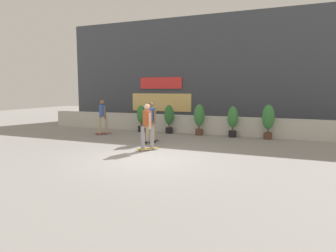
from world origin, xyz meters
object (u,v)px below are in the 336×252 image
object	(u,v)px
potted_plant_0	(141,117)
skater_far_right	(151,120)
potted_plant_1	(169,117)
potted_plant_4	(268,119)
potted_plant_2	(199,117)
potted_plant_3	(233,119)
skater_foreground	(103,115)
skater_by_wall_left	(147,125)

from	to	relation	value
potted_plant_0	skater_far_right	size ratio (longest dim) A/B	0.82
potted_plant_1	potted_plant_4	bearing A→B (deg)	-0.00
potted_plant_2	potted_plant_3	size ratio (longest dim) A/B	1.04
skater_far_right	potted_plant_3	bearing A→B (deg)	45.16
skater_foreground	potted_plant_3	bearing A→B (deg)	15.14
potted_plant_4	skater_by_wall_left	bearing A→B (deg)	-131.64
potted_plant_1	potted_plant_4	size ratio (longest dim) A/B	0.92
potted_plant_4	potted_plant_2	bearing A→B (deg)	180.00
potted_plant_0	skater_foreground	bearing A→B (deg)	-127.82
potted_plant_0	potted_plant_4	world-z (taller)	potted_plant_4
potted_plant_1	skater_by_wall_left	world-z (taller)	skater_by_wall_left
potted_plant_0	skater_by_wall_left	bearing A→B (deg)	-59.88
potted_plant_0	potted_plant_2	xyz separation A→B (m)	(3.16, 0.00, 0.08)
skater_far_right	potted_plant_1	bearing A→B (deg)	97.25
potted_plant_0	potted_plant_4	distance (m)	6.34
potted_plant_0	potted_plant_4	xyz separation A→B (m)	(6.34, 0.00, 0.12)
potted_plant_0	potted_plant_1	bearing A→B (deg)	0.00
potted_plant_0	potted_plant_3	distance (m)	4.77
potted_plant_3	skater_by_wall_left	distance (m)	4.88
potted_plant_0	potted_plant_2	bearing A→B (deg)	0.00
skater_by_wall_left	skater_far_right	bearing A→B (deg)	111.10
potted_plant_0	potted_plant_2	world-z (taller)	potted_plant_2
skater_by_wall_left	potted_plant_1	bearing A→B (deg)	102.14
potted_plant_4	skater_by_wall_left	distance (m)	5.78
potted_plant_3	skater_foreground	xyz separation A→B (m)	(-6.04, -1.64, 0.12)
skater_far_right	skater_foreground	bearing A→B (deg)	159.25
potted_plant_1	skater_far_right	distance (m)	2.88
potted_plant_1	potted_plant_3	distance (m)	3.20
potted_plant_4	skater_foreground	world-z (taller)	skater_foreground
potted_plant_1	skater_foreground	bearing A→B (deg)	-150.12
potted_plant_1	skater_far_right	size ratio (longest dim) A/B	0.85
potted_plant_3	skater_by_wall_left	bearing A→B (deg)	-117.72
potted_plant_4	skater_far_right	xyz separation A→B (m)	(-4.40, -2.85, 0.03)
potted_plant_2	potted_plant_0	bearing A→B (deg)	180.00
potted_plant_1	potted_plant_3	xyz separation A→B (m)	(3.20, -0.00, 0.00)
potted_plant_1	potted_plant_2	size ratio (longest dim) A/B	0.96
potted_plant_0	potted_plant_2	distance (m)	3.16
potted_plant_1	skater_by_wall_left	bearing A→B (deg)	-77.86
potted_plant_2	potted_plant_4	bearing A→B (deg)	0.00
potted_plant_3	skater_foreground	size ratio (longest dim) A/B	0.85
potted_plant_1	skater_foreground	world-z (taller)	skater_foreground
potted_plant_3	potted_plant_2	bearing A→B (deg)	180.00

